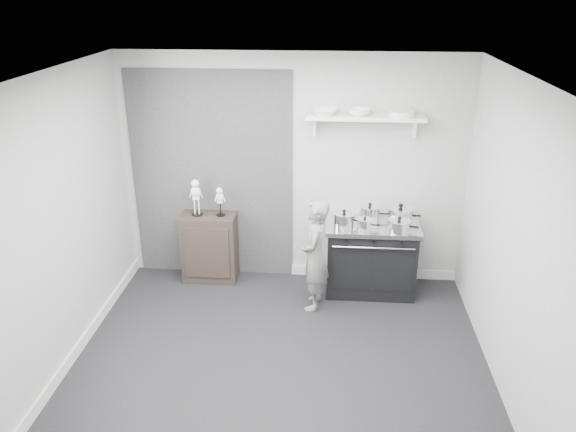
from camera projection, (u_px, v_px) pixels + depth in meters
The scene contains 16 objects.
ground at pixel (279, 362), 5.39m from camera, with size 4.00×4.00×0.00m, color black.
room_shell at pixel (269, 198), 4.90m from camera, with size 4.02×3.62×2.71m.
wall_shelf at pixel (365, 118), 6.10m from camera, with size 1.30×0.26×0.24m.
stove at pixel (370, 257), 6.52m from camera, with size 1.06×0.66×0.85m.
side_cabinet at pixel (210, 247), 6.78m from camera, with size 0.64×0.38×0.84m, color black.
child at pixel (315, 255), 6.10m from camera, with size 0.46×0.30×1.27m, color slate.
pot_front_left at pixel (344, 219), 6.26m from camera, with size 0.33×0.25×0.20m.
pot_back_left at pixel (370, 213), 6.43m from camera, with size 0.33×0.24×0.21m.
pot_back_right at pixel (400, 215), 6.37m from camera, with size 0.38×0.30×0.22m.
pot_front_right at pixel (399, 226), 6.13m from camera, with size 0.34×0.25×0.18m.
pot_front_center at pixel (365, 224), 6.18m from camera, with size 0.26×0.17×0.16m.
skeleton_full at pixel (196, 195), 6.53m from camera, with size 0.14×0.09×0.51m, color white, non-canonical shape.
skeleton_torso at pixel (220, 199), 6.53m from camera, with size 0.11×0.07×0.40m, color white, non-canonical shape.
bowl_large at pixel (324, 112), 6.10m from camera, with size 0.29×0.29×0.07m, color white.
bowl_small at pixel (359, 112), 6.07m from camera, with size 0.24×0.24×0.07m, color white.
plate_stack at pixel (402, 113), 6.04m from camera, with size 0.28×0.28×0.06m, color white.
Camera 1 is at (0.43, -4.41, 3.39)m, focal length 35.00 mm.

